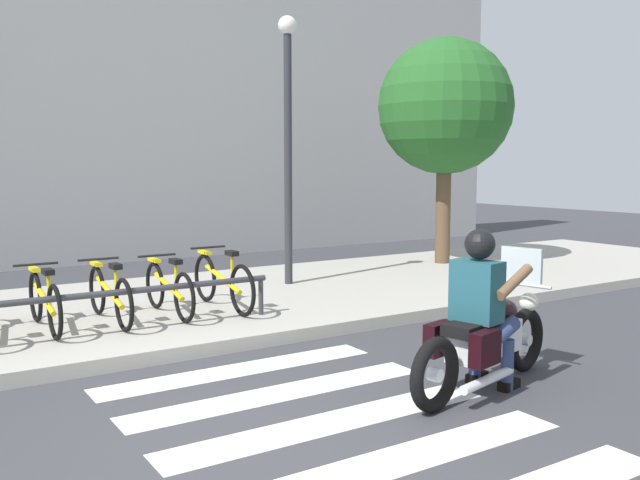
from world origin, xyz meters
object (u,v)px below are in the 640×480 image
Objects in this scene: bicycle_4 at (169,289)px; street_lamp at (288,127)px; bicycle_3 at (110,294)px; rider at (482,299)px; tree_near_rack at (445,108)px; motorcycle at (486,339)px; bicycle_5 at (223,282)px; bike_rack at (90,298)px; bicycle_2 at (44,301)px.

street_lamp is at bearing 26.32° from bicycle_4.
bicycle_4 is (0.71, -0.00, -0.00)m from bicycle_3.
tree_near_rack is at bearing 49.79° from rider.
motorcycle is 1.21× the size of bicycle_5.
motorcycle is 5.33m from street_lamp.
bicycle_4 reaches higher than bike_rack.
motorcycle is 1.27× the size of bicycle_3.
bicycle_5 is 0.41× the size of street_lamp.
bicycle_2 and bicycle_4 have the same top height.
motorcycle is 0.49× the size of tree_near_rack.
bicycle_4 is 0.38× the size of bike_rack.
bicycle_5 is at bearing -144.66° from street_lamp.
street_lamp is 0.98× the size of tree_near_rack.
street_lamp reaches higher than bicycle_4.
rider is (-0.08, -0.01, 0.36)m from motorcycle.
street_lamp is at bearing -173.56° from tree_near_rack.
bike_rack is (-2.58, 3.13, 0.12)m from motorcycle.
bicycle_4 is at bearing -165.16° from tree_near_rack.
tree_near_rack reaches higher than rider.
bicycle_4 is at bearing -153.68° from street_lamp.
bike_rack is 0.97× the size of tree_near_rack.
bicycle_3 is (0.71, 0.00, 0.00)m from bicycle_2.
bicycle_5 is (-0.73, 3.70, -0.32)m from rider.
bicycle_4 is 0.91× the size of bicycle_5.
rider is 0.87× the size of bicycle_3.
rider is at bearing -100.54° from street_lamp.
bicycle_4 is at bearing 27.61° from bike_rack.
bicycle_5 is (2.12, -0.00, 0.02)m from bicycle_2.
bicycle_3 is 0.40× the size of street_lamp.
rider is 0.34× the size of bike_rack.
street_lamp is (1.63, 1.16, 2.03)m from bicycle_5.
bicycle_4 is 0.71m from bicycle_5.
rider is at bearing -169.14° from motorcycle.
bicycle_3 is 1.41m from bicycle_5.
motorcycle is 4.06m from bike_rack.
bicycle_5 reaches higher than bicycle_2.
bicycle_2 is 0.66m from bike_rack.
bicycle_2 is 0.38× the size of street_lamp.
bicycle_5 is (1.41, -0.00, 0.02)m from bicycle_3.
motorcycle is 7.29m from tree_near_rack.
tree_near_rack is (7.30, 1.56, 2.52)m from bicycle_2.
bicycle_5 is at bearing -0.02° from bicycle_2.
bicycle_4 is 6.59m from tree_near_rack.
tree_near_rack is at bearing 50.20° from motorcycle.
bicycle_4 is 1.20m from bike_rack.
bicycle_4 is at bearing -0.03° from bicycle_3.
bicycle_4 is (-1.52, 3.68, 0.03)m from motorcycle.
tree_near_rack is (4.45, 5.26, 2.19)m from rider.
bike_rack is (-0.35, -0.56, 0.09)m from bicycle_3.
bicycle_3 is 7.23m from tree_near_rack.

